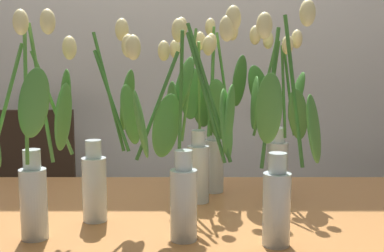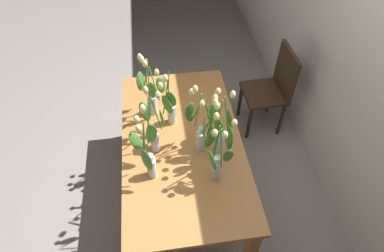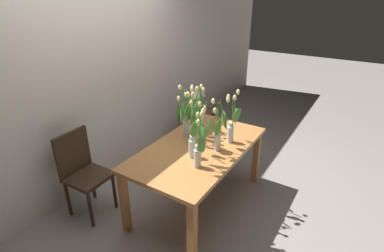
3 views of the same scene
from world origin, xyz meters
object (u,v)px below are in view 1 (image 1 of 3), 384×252
at_px(tulip_vase_3, 282,172).
at_px(tulip_vase_6, 37,149).
at_px(tulip_vase_0, 189,153).
at_px(tulip_vase_1, 107,157).
at_px(tulip_vase_5, 217,126).
at_px(dining_table, 171,244).
at_px(tulip_vase_4, 279,128).
at_px(dining_chair, 32,194).
at_px(tulip_vase_2, 191,130).

relative_size(tulip_vase_3, tulip_vase_6, 1.03).
xyz_separation_m(tulip_vase_0, tulip_vase_1, (-0.23, 0.14, -0.04)).
bearing_deg(tulip_vase_3, tulip_vase_5, 105.43).
height_order(dining_table, tulip_vase_5, tulip_vase_5).
bearing_deg(tulip_vase_1, tulip_vase_3, -22.56).
xyz_separation_m(tulip_vase_3, tulip_vase_6, (-0.60, 0.05, 0.05)).
xyz_separation_m(tulip_vase_4, dining_chair, (-1.08, 0.78, -0.44)).
bearing_deg(tulip_vase_6, tulip_vase_4, 30.89).
relative_size(tulip_vase_1, tulip_vase_5, 0.95).
bearing_deg(tulip_vase_6, tulip_vase_5, 42.71).
relative_size(tulip_vase_2, dining_chair, 0.62).
relative_size(dining_table, tulip_vase_0, 2.78).
xyz_separation_m(tulip_vase_6, dining_chair, (-0.41, 1.18, -0.45)).
height_order(dining_table, tulip_vase_6, tulip_vase_6).
bearing_deg(tulip_vase_6, tulip_vase_0, -0.48).
xyz_separation_m(tulip_vase_2, dining_chair, (-0.79, 0.85, -0.45)).
relative_size(tulip_vase_0, tulip_vase_6, 1.01).
height_order(tulip_vase_0, tulip_vase_4, tulip_vase_0).
height_order(tulip_vase_0, tulip_vase_6, tulip_vase_0).
bearing_deg(tulip_vase_4, tulip_vase_6, -149.11).
distance_m(tulip_vase_2, tulip_vase_5, 0.13).
distance_m(tulip_vase_1, tulip_vase_4, 0.58).
relative_size(dining_table, tulip_vase_6, 2.81).
bearing_deg(tulip_vase_2, tulip_vase_6, -138.54).
xyz_separation_m(dining_table, dining_chair, (-0.73, 0.98, -0.12)).
height_order(tulip_vase_3, tulip_vase_4, tulip_vase_3).
xyz_separation_m(tulip_vase_3, dining_chair, (-1.01, 1.23, -0.40)).
bearing_deg(tulip_vase_2, tulip_vase_3, -60.25).
bearing_deg(tulip_vase_5, tulip_vase_3, -74.57).
xyz_separation_m(tulip_vase_0, dining_chair, (-0.79, 1.18, -0.44)).
height_order(dining_table, tulip_vase_1, tulip_vase_1).
relative_size(dining_table, tulip_vase_3, 2.73).
bearing_deg(tulip_vase_5, dining_chair, 139.47).
bearing_deg(tulip_vase_2, tulip_vase_0, -90.56).
relative_size(tulip_vase_2, tulip_vase_4, 1.04).
relative_size(tulip_vase_0, tulip_vase_2, 1.00).
height_order(tulip_vase_0, tulip_vase_1, tulip_vase_0).
distance_m(tulip_vase_1, tulip_vase_2, 0.31).
bearing_deg(tulip_vase_2, tulip_vase_4, 12.51).
relative_size(tulip_vase_2, tulip_vase_3, 0.98).
distance_m(tulip_vase_0, tulip_vase_6, 0.37).
relative_size(tulip_vase_0, tulip_vase_5, 0.98).
height_order(tulip_vase_2, dining_chair, tulip_vase_2).
distance_m(dining_table, tulip_vase_1, 0.33).
height_order(tulip_vase_0, tulip_vase_2, tulip_vase_0).
xyz_separation_m(dining_table, tulip_vase_5, (0.15, 0.23, 0.32)).
bearing_deg(tulip_vase_5, tulip_vase_6, -137.29).
bearing_deg(tulip_vase_1, tulip_vase_4, 26.73).
bearing_deg(tulip_vase_3, tulip_vase_6, 175.17).
height_order(tulip_vase_5, dining_chair, tulip_vase_5).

